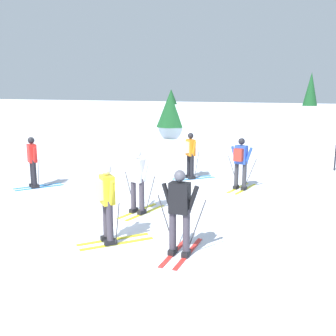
{
  "coord_description": "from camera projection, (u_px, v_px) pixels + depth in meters",
  "views": [
    {
      "loc": [
        6.71,
        -7.26,
        3.14
      ],
      "look_at": [
        0.79,
        2.36,
        0.9
      ],
      "focal_mm": 40.79,
      "sensor_mm": 36.0,
      "label": 1
    }
  ],
  "objects": [
    {
      "name": "far_snow_ridge",
      "position": [
        286.0,
        122.0,
        25.59
      ],
      "size": [
        80.0,
        7.4,
        2.35
      ],
      "primitive_type": "cube",
      "color": "silver",
      "rests_on": "ground"
    },
    {
      "name": "ground_plane",
      "position": [
        96.0,
        213.0,
        10.13
      ],
      "size": [
        120.0,
        120.0,
        0.0
      ],
      "primitive_type": "plane",
      "color": "silver"
    },
    {
      "name": "skier_black",
      "position": [
        180.0,
        211.0,
        7.31
      ],
      "size": [
        0.99,
        1.64,
        1.71
      ],
      "color": "red",
      "rests_on": "ground"
    },
    {
      "name": "skier_white",
      "position": [
        138.0,
        180.0,
        9.9
      ],
      "size": [
        1.0,
        1.62,
        1.71
      ],
      "color": "gold",
      "rests_on": "ground"
    },
    {
      "name": "conifer_far_right",
      "position": [
        310.0,
        103.0,
        22.98
      ],
      "size": [
        1.55,
        1.55,
        4.34
      ],
      "color": "#513823",
      "rests_on": "ground"
    },
    {
      "name": "skier_orange",
      "position": [
        190.0,
        153.0,
        13.97
      ],
      "size": [
        1.23,
        1.52,
        1.71
      ],
      "color": "#237AC6",
      "rests_on": "ground"
    },
    {
      "name": "skier_blue",
      "position": [
        241.0,
        161.0,
        12.34
      ],
      "size": [
        1.0,
        1.61,
        1.71
      ],
      "color": "gold",
      "rests_on": "ground"
    },
    {
      "name": "skier_red",
      "position": [
        33.0,
        161.0,
        12.64
      ],
      "size": [
        1.03,
        1.6,
        1.71
      ],
      "color": "#237AC6",
      "rests_on": "ground"
    },
    {
      "name": "conifer_far_left",
      "position": [
        171.0,
        108.0,
        25.99
      ],
      "size": [
        2.04,
        2.04,
        3.38
      ],
      "color": "#513823",
      "rests_on": "ground"
    },
    {
      "name": "skier_yellow",
      "position": [
        106.0,
        200.0,
        7.9
      ],
      "size": [
        1.19,
        1.54,
        1.71
      ],
      "color": "gold",
      "rests_on": "ground"
    }
  ]
}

